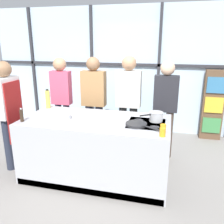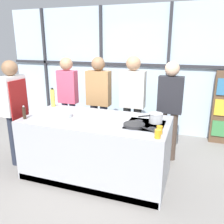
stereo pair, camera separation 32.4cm
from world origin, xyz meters
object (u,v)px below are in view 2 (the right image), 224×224
Objects in this scene: saucepan at (156,118)px; spectator_center_left at (99,98)px; spectator_far_right at (170,105)px; juice_glass_far at (159,130)px; white_plate at (70,112)px; pepper_grinder at (24,113)px; spectator_center_right at (133,100)px; mixing_bowl at (65,115)px; spectator_far_left at (68,95)px; frying_pan at (135,125)px; oil_bottle at (53,98)px; chef at (15,107)px; juice_glass_near at (158,134)px.

spectator_center_left is at bearing 146.64° from saucepan.
spectator_far_right is 1.20m from juice_glass_far.
pepper_grinder is at bearing -130.67° from white_plate.
spectator_center_right is 0.65m from spectator_far_right.
saucepan is 1.49× the size of mixing_bowl.
spectator_far_right is (1.96, 0.00, -0.03)m from spectator_far_left.
frying_pan is at bearing -3.03° from mixing_bowl.
saucepan is at bearing 46.32° from frying_pan.
oil_bottle is at bearing 89.24° from pepper_grinder.
saucepan is at bearing 94.40° from chef.
chef is at bearing 28.74° from spectator_center_right.
oil_bottle is 2.09m from juice_glass_far.
saucepan reaches higher than frying_pan.
white_plate is 2.13× the size of juice_glass_near.
spectator_center_right is at bearing 21.28° from oil_bottle.
saucepan is at bearing 105.81° from juice_glass_far.
frying_pan is at bearing 87.91° from chef.
spectator_far_left is 0.51m from oil_bottle.
mixing_bowl is at bearing -42.44° from oil_bottle.
spectator_center_left reaches higher than juice_glass_near.
pepper_grinder is (0.44, -0.30, 0.03)m from chef.
frying_pan is 0.39m from juice_glass_far.
white_plate is at bearing 177.37° from saucepan.
chef is 8.21× the size of mixing_bowl.
pepper_grinder is (-0.02, -1.26, -0.01)m from spectator_far_left.
spectator_center_left is at bearing 131.08° from chef.
saucepan is at bearing 146.64° from spectator_center_left.
frying_pan is 2.35× the size of pepper_grinder.
spectator_center_left is 1.30m from spectator_far_right.
pepper_grinder reaches higher than juice_glass_near.
spectator_center_right is at bearing 106.25° from frying_pan.
spectator_far_left is 8.52× the size of pepper_grinder.
spectator_center_right is 5.45× the size of oil_bottle.
spectator_far_right is 5.41× the size of saucepan.
pepper_grinder reaches higher than white_plate.
chef is at bearing 21.80° from spectator_far_right.
spectator_center_right is 1.37m from juice_glass_far.
oil_bottle is at bearing 89.03° from spectator_far_left.
oil_bottle is at bearing 137.56° from mixing_bowl.
spectator_center_left reaches higher than mixing_bowl.
oil_bottle reaches higher than mixing_bowl.
chef is 2.06m from frying_pan.
spectator_center_right is at bearing 118.74° from chef.
chef reaches higher than mixing_bowl.
chef is 0.64m from oil_bottle.
juice_glass_far is at bearing 1.81° from pepper_grinder.
saucepan is at bearing 124.63° from spectator_center_right.
chef reaches higher than juice_glass_near.
juice_glass_far is at bearing -24.22° from frying_pan.
spectator_center_right is 17.15× the size of juice_glass_far.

